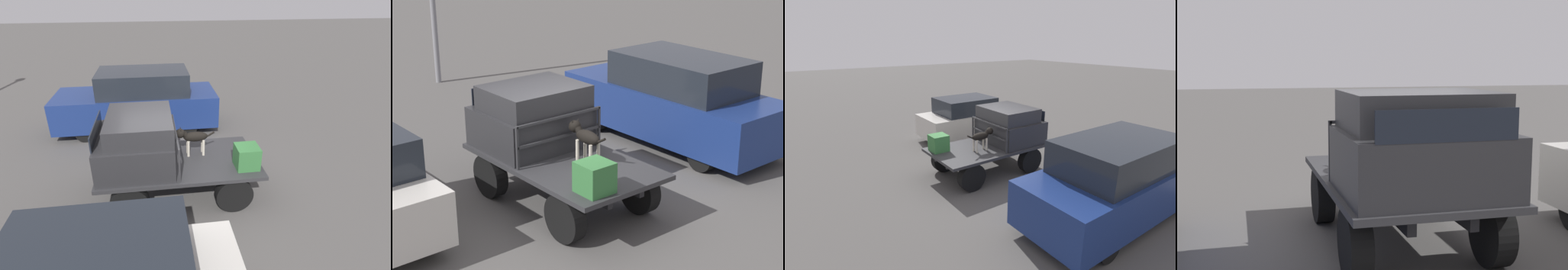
% 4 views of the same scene
% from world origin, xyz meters
% --- Properties ---
extents(ground_plane, '(80.00, 80.00, 0.00)m').
position_xyz_m(ground_plane, '(0.00, 0.00, 0.00)').
color(ground_plane, '#514F4C').
extents(flatbed_truck, '(3.50, 1.91, 0.85)m').
position_xyz_m(flatbed_truck, '(0.00, 0.00, 0.60)').
color(flatbed_truck, black).
rests_on(flatbed_truck, ground).
extents(truck_cab, '(1.57, 1.79, 1.13)m').
position_xyz_m(truck_cab, '(0.88, 0.00, 1.39)').
color(truck_cab, '#28282B').
rests_on(truck_cab, flatbed_truck).
extents(truck_headboard, '(0.04, 1.79, 0.75)m').
position_xyz_m(truck_headboard, '(0.06, 0.00, 1.35)').
color(truck_headboard, '#2D2D30').
rests_on(truck_headboard, flatbed_truck).
extents(dog, '(0.94, 0.23, 0.69)m').
position_xyz_m(dog, '(-0.31, -0.22, 1.30)').
color(dog, beige).
rests_on(dog, flatbed_truck).
extents(cargo_crate, '(0.49, 0.49, 0.49)m').
position_xyz_m(cargo_crate, '(-1.41, 0.48, 1.10)').
color(cargo_crate, '#337038').
rests_on(cargo_crate, flatbed_truck).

